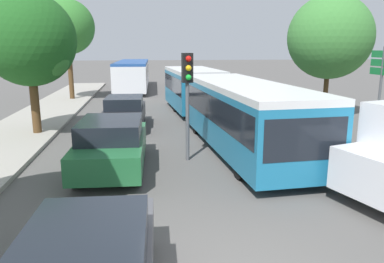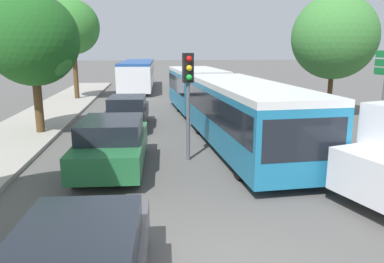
{
  "view_description": "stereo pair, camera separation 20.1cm",
  "coord_description": "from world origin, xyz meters",
  "px_view_note": "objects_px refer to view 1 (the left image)",
  "views": [
    {
      "loc": [
        -1.18,
        -4.87,
        3.58
      ],
      "look_at": [
        0.2,
        5.54,
        1.2
      ],
      "focal_mm": 35.0,
      "sensor_mm": 36.0,
      "label": 1
    },
    {
      "loc": [
        -0.98,
        -4.89,
        3.58
      ],
      "look_at": [
        0.2,
        5.54,
        1.2
      ],
      "focal_mm": 35.0,
      "sensor_mm": 36.0,
      "label": 2
    }
  ],
  "objects_px": {
    "city_bus_rear": "(133,73)",
    "queued_car_black": "(125,112)",
    "direction_sign_post": "(382,73)",
    "tree_right_mid": "(330,37)",
    "queued_car_green": "(112,144)",
    "articulated_bus": "(217,99)",
    "traffic_light": "(188,83)",
    "tree_left_far": "(66,28)",
    "tree_left_mid": "(31,42)"
  },
  "relations": [
    {
      "from": "direction_sign_post",
      "to": "tree_left_mid",
      "type": "height_order",
      "value": "tree_left_mid"
    },
    {
      "from": "tree_left_mid",
      "to": "queued_car_green",
      "type": "bearing_deg",
      "value": -55.48
    },
    {
      "from": "direction_sign_post",
      "to": "articulated_bus",
      "type": "bearing_deg",
      "value": -23.02
    },
    {
      "from": "tree_left_mid",
      "to": "tree_left_far",
      "type": "height_order",
      "value": "tree_left_far"
    },
    {
      "from": "direction_sign_post",
      "to": "tree_left_mid",
      "type": "xyz_separation_m",
      "value": [
        -13.75,
        1.77,
        1.19
      ]
    },
    {
      "from": "queued_car_green",
      "to": "tree_left_far",
      "type": "height_order",
      "value": "tree_left_far"
    },
    {
      "from": "articulated_bus",
      "to": "city_bus_rear",
      "type": "bearing_deg",
      "value": -170.5
    },
    {
      "from": "tree_left_far",
      "to": "tree_right_mid",
      "type": "bearing_deg",
      "value": -28.48
    },
    {
      "from": "direction_sign_post",
      "to": "tree_left_mid",
      "type": "distance_m",
      "value": 13.91
    },
    {
      "from": "tree_left_mid",
      "to": "tree_right_mid",
      "type": "relative_size",
      "value": 0.92
    },
    {
      "from": "queued_car_black",
      "to": "tree_left_mid",
      "type": "xyz_separation_m",
      "value": [
        -3.43,
        -1.23,
        3.04
      ]
    },
    {
      "from": "tree_right_mid",
      "to": "city_bus_rear",
      "type": "bearing_deg",
      "value": 125.96
    },
    {
      "from": "queued_car_black",
      "to": "tree_left_far",
      "type": "bearing_deg",
      "value": 25.57
    },
    {
      "from": "articulated_bus",
      "to": "city_bus_rear",
      "type": "relative_size",
      "value": 1.44
    },
    {
      "from": "queued_car_green",
      "to": "direction_sign_post",
      "type": "height_order",
      "value": "direction_sign_post"
    },
    {
      "from": "city_bus_rear",
      "to": "queued_car_black",
      "type": "height_order",
      "value": "city_bus_rear"
    },
    {
      "from": "articulated_bus",
      "to": "traffic_light",
      "type": "bearing_deg",
      "value": -26.21
    },
    {
      "from": "city_bus_rear",
      "to": "tree_left_mid",
      "type": "bearing_deg",
      "value": 170.3
    },
    {
      "from": "traffic_light",
      "to": "tree_right_mid",
      "type": "distance_m",
      "value": 10.75
    },
    {
      "from": "articulated_bus",
      "to": "traffic_light",
      "type": "height_order",
      "value": "traffic_light"
    },
    {
      "from": "tree_left_far",
      "to": "traffic_light",
      "type": "bearing_deg",
      "value": -67.01
    },
    {
      "from": "queued_car_black",
      "to": "tree_right_mid",
      "type": "height_order",
      "value": "tree_right_mid"
    },
    {
      "from": "queued_car_black",
      "to": "tree_left_far",
      "type": "xyz_separation_m",
      "value": [
        -4.01,
        9.27,
        4.04
      ]
    },
    {
      "from": "traffic_light",
      "to": "tree_right_mid",
      "type": "bearing_deg",
      "value": 122.97
    },
    {
      "from": "tree_left_mid",
      "to": "articulated_bus",
      "type": "bearing_deg",
      "value": 2.32
    },
    {
      "from": "queued_car_green",
      "to": "direction_sign_post",
      "type": "xyz_separation_m",
      "value": [
        10.43,
        3.05,
        1.79
      ]
    },
    {
      "from": "articulated_bus",
      "to": "city_bus_rear",
      "type": "distance_m",
      "value": 17.06
    },
    {
      "from": "traffic_light",
      "to": "tree_right_mid",
      "type": "height_order",
      "value": "tree_right_mid"
    },
    {
      "from": "city_bus_rear",
      "to": "tree_left_far",
      "type": "xyz_separation_m",
      "value": [
        -4.05,
        -6.39,
        3.37
      ]
    },
    {
      "from": "city_bus_rear",
      "to": "tree_left_mid",
      "type": "relative_size",
      "value": 1.97
    },
    {
      "from": "queued_car_green",
      "to": "tree_left_far",
      "type": "relative_size",
      "value": 0.67
    },
    {
      "from": "queued_car_green",
      "to": "traffic_light",
      "type": "distance_m",
      "value": 2.97
    },
    {
      "from": "articulated_bus",
      "to": "tree_left_mid",
      "type": "bearing_deg",
      "value": -91.73
    },
    {
      "from": "city_bus_rear",
      "to": "queued_car_black",
      "type": "bearing_deg",
      "value": -178.22
    },
    {
      "from": "queued_car_black",
      "to": "traffic_light",
      "type": "height_order",
      "value": "traffic_light"
    },
    {
      "from": "articulated_bus",
      "to": "tree_right_mid",
      "type": "bearing_deg",
      "value": 107.09
    },
    {
      "from": "city_bus_rear",
      "to": "tree_right_mid",
      "type": "distance_m",
      "value": 17.69
    },
    {
      "from": "queued_car_green",
      "to": "traffic_light",
      "type": "xyz_separation_m",
      "value": [
        2.33,
        0.65,
        1.72
      ]
    },
    {
      "from": "tree_left_mid",
      "to": "tree_left_far",
      "type": "bearing_deg",
      "value": 93.15
    },
    {
      "from": "queued_car_green",
      "to": "tree_left_far",
      "type": "xyz_separation_m",
      "value": [
        -3.89,
        15.32,
        3.98
      ]
    },
    {
      "from": "city_bus_rear",
      "to": "queued_car_green",
      "type": "bearing_deg",
      "value": -178.49
    },
    {
      "from": "queued_car_green",
      "to": "traffic_light",
      "type": "bearing_deg",
      "value": -72.2
    },
    {
      "from": "articulated_bus",
      "to": "tree_left_far",
      "type": "bearing_deg",
      "value": -145.78
    },
    {
      "from": "city_bus_rear",
      "to": "direction_sign_post",
      "type": "bearing_deg",
      "value": -149.24
    },
    {
      "from": "tree_left_far",
      "to": "tree_right_mid",
      "type": "distance_m",
      "value": 16.31
    },
    {
      "from": "city_bus_rear",
      "to": "direction_sign_post",
      "type": "xyz_separation_m",
      "value": [
        10.27,
        -18.66,
        1.18
      ]
    },
    {
      "from": "city_bus_rear",
      "to": "queued_car_black",
      "type": "distance_m",
      "value": 15.67
    },
    {
      "from": "articulated_bus",
      "to": "tree_left_mid",
      "type": "relative_size",
      "value": 2.84
    },
    {
      "from": "articulated_bus",
      "to": "city_bus_rear",
      "type": "xyz_separation_m",
      "value": [
        -3.99,
        16.58,
        0.01
      ]
    },
    {
      "from": "queued_car_black",
      "to": "traffic_light",
      "type": "bearing_deg",
      "value": -155.55
    }
  ]
}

